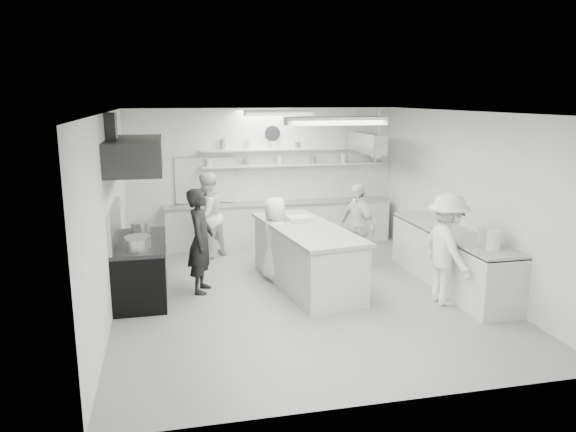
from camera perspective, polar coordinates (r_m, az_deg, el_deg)
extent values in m
cube|color=#A1A1A2|center=(9.31, 1.30, -8.06)|extent=(6.00, 7.00, 0.02)
cube|color=silver|center=(8.73, 1.40, 10.85)|extent=(6.00, 7.00, 0.02)
cube|color=white|center=(12.28, -2.59, 4.20)|extent=(6.00, 0.04, 3.00)
cube|color=white|center=(5.67, 9.92, -5.68)|extent=(6.00, 0.04, 3.00)
cube|color=white|center=(8.69, -18.22, 0.19)|extent=(0.04, 7.00, 3.00)
cube|color=white|center=(10.04, 18.22, 1.76)|extent=(0.04, 7.00, 3.00)
cube|color=black|center=(9.31, -15.10, -5.51)|extent=(0.80, 1.80, 0.90)
cube|color=#29292B|center=(8.93, -15.79, 6.18)|extent=(0.85, 2.00, 0.50)
cube|color=silver|center=(12.23, -0.91, -0.77)|extent=(5.00, 0.60, 0.92)
cube|color=silver|center=(12.26, 0.75, 5.38)|extent=(4.20, 0.26, 0.04)
cube|color=silver|center=(12.22, 0.75, 7.01)|extent=(4.20, 0.26, 0.04)
cube|color=black|center=(12.11, -8.65, 3.72)|extent=(1.30, 0.04, 1.00)
cylinder|color=silver|center=(12.18, -1.66, 8.64)|extent=(0.32, 0.05, 0.32)
cube|color=silver|center=(9.93, 16.66, -4.36)|extent=(0.74, 3.30, 0.94)
cube|color=#AEAFB0|center=(11.66, 8.15, 7.61)|extent=(0.30, 1.60, 0.40)
cube|color=silver|center=(7.00, 5.01, 9.87)|extent=(1.30, 0.25, 0.10)
cube|color=silver|center=(10.49, -1.01, 10.72)|extent=(1.30, 0.25, 0.10)
cube|color=silver|center=(9.52, 1.94, -4.36)|extent=(1.40, 2.84, 1.00)
cylinder|color=#AEAFB0|center=(8.72, -15.43, -2.79)|extent=(0.39, 0.39, 0.23)
imported|color=black|center=(9.22, -9.12, -2.57)|extent=(0.58, 0.73, 1.77)
imported|color=white|center=(11.19, -8.49, 0.05)|extent=(1.08, 1.06, 1.76)
imported|color=white|center=(9.76, -1.37, -2.40)|extent=(0.60, 0.81, 1.50)
imported|color=white|center=(10.49, 7.27, -1.05)|extent=(0.66, 1.04, 1.65)
imported|color=white|center=(8.95, 16.29, -3.36)|extent=(0.68, 1.16, 1.78)
imported|color=#AEAFB0|center=(9.70, 1.37, -0.80)|extent=(0.26, 0.26, 0.06)
imported|color=silver|center=(8.61, 2.34, -2.52)|extent=(0.19, 0.19, 0.06)
imported|color=silver|center=(10.07, 15.14, -1.10)|extent=(0.30, 0.30, 0.06)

